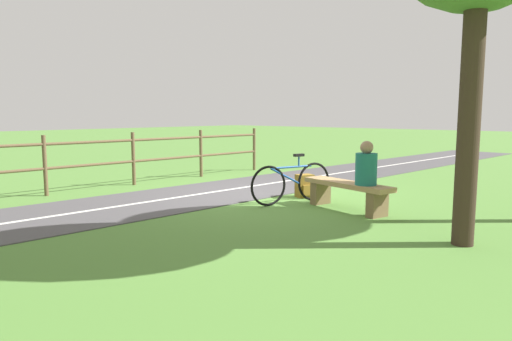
{
  "coord_description": "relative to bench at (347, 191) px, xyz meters",
  "views": [
    {
      "loc": [
        -5.98,
        6.91,
        1.63
      ],
      "look_at": [
        -1.51,
        1.93,
        0.79
      ],
      "focal_mm": 31.97,
      "sensor_mm": 36.0,
      "label": 1
    }
  ],
  "objects": [
    {
      "name": "ground_plane",
      "position": [
        2.04,
        -0.21,
        -0.33
      ],
      "size": [
        80.0,
        80.0,
        0.0
      ],
      "primitive_type": "plane",
      "color": "#548438"
    },
    {
      "name": "paved_path",
      "position": [
        3.19,
        3.79,
        -0.32
      ],
      "size": [
        5.09,
        36.08,
        0.02
      ],
      "primitive_type": "cube",
      "rotation": [
        0.0,
        0.0,
        -0.07
      ],
      "color": "#4C494C",
      "rests_on": "ground_plane"
    },
    {
      "name": "path_centre_line",
      "position": [
        3.19,
        3.79,
        -0.31
      ],
      "size": [
        2.48,
        31.92,
        0.0
      ],
      "primitive_type": "cube",
      "rotation": [
        0.0,
        0.0,
        -0.07
      ],
      "color": "silver",
      "rests_on": "paved_path"
    },
    {
      "name": "bench",
      "position": [
        0.0,
        0.0,
        0.0
      ],
      "size": [
        1.78,
        0.78,
        0.48
      ],
      "rotation": [
        0.0,
        0.0,
        -0.23
      ],
      "color": "#A88456",
      "rests_on": "ground_plane"
    },
    {
      "name": "person_seated",
      "position": [
        -0.39,
        0.09,
        0.45
      ],
      "size": [
        0.42,
        0.42,
        0.71
      ],
      "rotation": [
        0.0,
        0.0,
        -0.23
      ],
      "color": "#1E6B66",
      "rests_on": "bench"
    },
    {
      "name": "bicycle",
      "position": [
        1.06,
        0.16,
        0.05
      ],
      "size": [
        0.56,
        1.66,
        0.9
      ],
      "rotation": [
        0.0,
        0.0,
        1.26
      ],
      "color": "black",
      "rests_on": "ground_plane"
    },
    {
      "name": "backpack",
      "position": [
        1.25,
        -0.5,
        -0.11
      ],
      "size": [
        0.37,
        0.38,
        0.45
      ],
      "rotation": [
        0.0,
        0.0,
        1.15
      ],
      "color": "olive",
      "rests_on": "ground_plane"
    }
  ]
}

